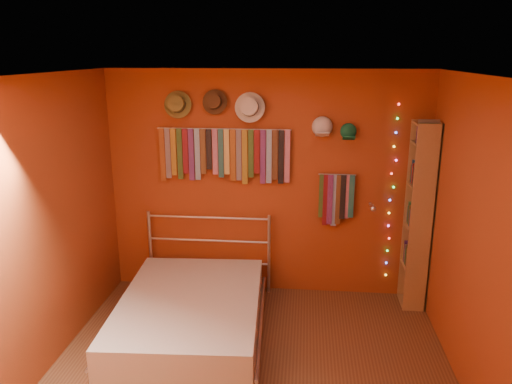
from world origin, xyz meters
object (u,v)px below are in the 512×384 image
(tie_rack, at_px, (224,153))
(reading_lamp, at_px, (373,208))
(bed, at_px, (191,315))
(bookshelf, at_px, (422,216))

(tie_rack, relative_size, reading_lamp, 5.22)
(reading_lamp, height_order, bed, reading_lamp)
(bookshelf, bearing_deg, tie_rack, 175.79)
(bookshelf, relative_size, bed, 1.02)
(tie_rack, relative_size, bookshelf, 0.72)
(reading_lamp, distance_m, bed, 2.16)
(tie_rack, distance_m, bookshelf, 2.19)
(bookshelf, bearing_deg, bed, -159.58)
(tie_rack, bearing_deg, bed, -100.71)
(tie_rack, distance_m, reading_lamp, 1.68)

